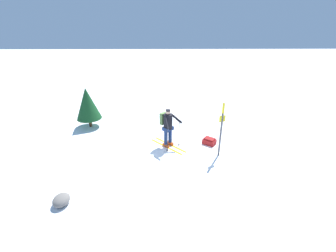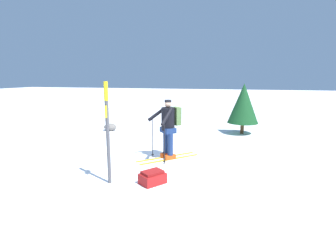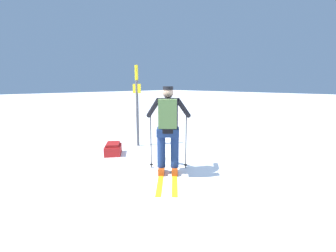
{
  "view_description": "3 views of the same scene",
  "coord_description": "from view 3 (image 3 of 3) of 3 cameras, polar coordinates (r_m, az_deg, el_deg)",
  "views": [
    {
      "loc": [
        7.94,
        -0.29,
        4.62
      ],
      "look_at": [
        -0.22,
        -0.17,
        0.9
      ],
      "focal_mm": 24.0,
      "sensor_mm": 36.0,
      "label": 1
    },
    {
      "loc": [
        -1.97,
        6.5,
        2.21
      ],
      "look_at": [
        -0.22,
        -0.17,
        0.9
      ],
      "focal_mm": 28.0,
      "sensor_mm": 36.0,
      "label": 2
    },
    {
      "loc": [
        -2.98,
        -3.0,
        1.65
      ],
      "look_at": [
        -0.22,
        -0.17,
        0.9
      ],
      "focal_mm": 24.0,
      "sensor_mm": 36.0,
      "label": 3
    }
  ],
  "objects": [
    {
      "name": "dropped_backpack",
      "position": [
        5.5,
        -13.76,
        -5.68
      ],
      "size": [
        0.6,
        0.62,
        0.28
      ],
      "color": "maroon",
      "rests_on": "ground_plane"
    },
    {
      "name": "ground_plane",
      "position": [
        4.54,
        0.55,
        -10.62
      ],
      "size": [
        80.0,
        80.0,
        0.0
      ],
      "primitive_type": "plane",
      "color": "white"
    },
    {
      "name": "skier",
      "position": [
        4.0,
        -0.01,
        0.24
      ],
      "size": [
        1.53,
        1.5,
        1.61
      ],
      "color": "gold",
      "rests_on": "ground_plane"
    },
    {
      "name": "trail_marker",
      "position": [
        5.95,
        -7.87,
        6.77
      ],
      "size": [
        0.09,
        0.24,
        2.12
      ],
      "color": "#4C4C51",
      "rests_on": "ground_plane"
    }
  ]
}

